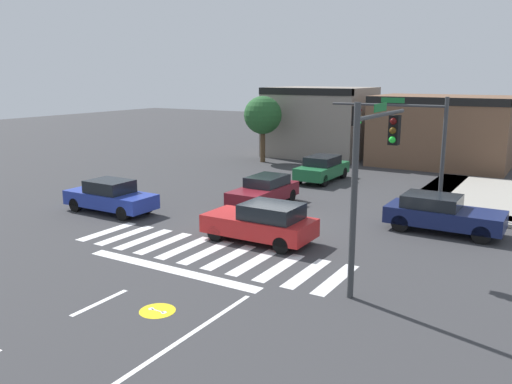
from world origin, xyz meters
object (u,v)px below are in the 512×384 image
Objects in this scene: car_navy at (441,213)px; car_green at (322,168)px; car_red at (262,222)px; traffic_signal_southeast at (374,159)px; car_blue at (110,196)px; roadside_tree at (263,116)px; car_maroon at (264,191)px; traffic_signal_northeast at (401,131)px.

car_green is at bearing 139.50° from car_navy.
car_red reaches higher than car_navy.
traffic_signal_southeast is 13.44m from car_blue.
roadside_tree is (-6.67, 4.37, 2.59)m from car_green.
car_red is (-4.76, 1.60, -3.00)m from traffic_signal_southeast.
car_maroon is at bearing -60.69° from car_red.
traffic_signal_southeast is at bearing 172.05° from car_blue.
traffic_signal_northeast is 8.94m from car_red.
car_blue is 0.99× the size of car_navy.
car_red is at bearing 178.52° from car_blue.
traffic_signal_southeast is at bearing 49.05° from car_maroon.
traffic_signal_northeast is 9.79m from traffic_signal_southeast.
roadside_tree is (-1.36, 16.19, 2.62)m from car_blue.
car_red is at bearing -138.79° from car_navy.
car_green is 0.91× the size of roadside_tree.
roadside_tree is at bearing 142.55° from car_navy.
car_red is 19.17m from roadside_tree.
traffic_signal_northeast is at bearing -144.75° from car_blue.
car_navy is 19.19m from roadside_tree.
car_maroon is at bearing -139.07° from car_blue.
traffic_signal_northeast is 1.24× the size of car_blue.
traffic_signal_southeast is 1.31× the size of car_red.
car_red is at bearing 13.56° from car_green.
roadside_tree is at bearing 38.52° from traffic_signal_southeast.
car_green is at bearing 29.33° from traffic_signal_southeast.
car_navy is (0.77, 6.44, -3.00)m from traffic_signal_southeast.
car_navy reaches higher than car_maroon.
car_blue is 14.49m from car_navy.
roadside_tree is at bearing -123.22° from car_green.
car_blue is at bearing 82.05° from traffic_signal_southeast.
traffic_signal_southeast is 1.24× the size of car_blue.
car_navy is (5.52, 4.84, -0.00)m from car_red.
car_red is 7.34m from car_navy.
traffic_signal_southeast is at bearing 161.42° from car_red.
car_blue reaches higher than car_maroon.
roadside_tree reaches higher than car_green.
car_red is 8.21m from car_blue.
car_navy is at bearing 89.35° from car_maroon.
car_red is 12.38m from car_green.
traffic_signal_northeast reaches higher than car_red.
traffic_signal_southeast is 1.27× the size of car_green.
traffic_signal_northeast reaches higher than car_navy.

